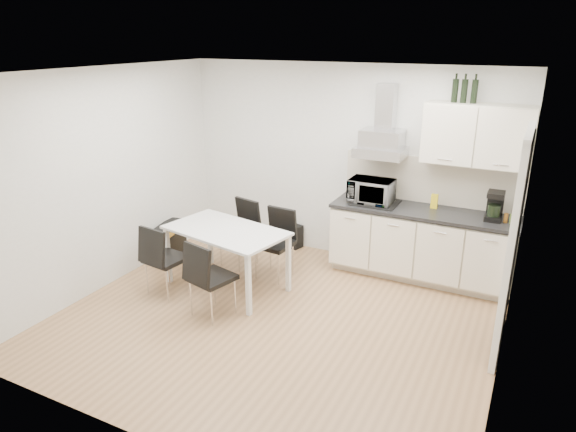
% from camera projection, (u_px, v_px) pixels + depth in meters
% --- Properties ---
extents(ground, '(4.50, 4.50, 0.00)m').
position_uv_depth(ground, '(275.00, 319.00, 5.59)').
color(ground, '#AB8055').
rests_on(ground, ground).
extents(wall_back, '(4.50, 0.10, 2.60)m').
position_uv_depth(wall_back, '(345.00, 164.00, 6.84)').
color(wall_back, white).
rests_on(wall_back, ground).
extents(wall_front, '(4.50, 0.10, 2.60)m').
position_uv_depth(wall_front, '(136.00, 290.00, 3.47)').
color(wall_front, white).
rests_on(wall_front, ground).
extents(wall_left, '(0.10, 4.00, 2.60)m').
position_uv_depth(wall_left, '(108.00, 179.00, 6.10)').
color(wall_left, white).
rests_on(wall_left, ground).
extents(wall_right, '(0.10, 4.00, 2.60)m').
position_uv_depth(wall_right, '(516.00, 245.00, 4.21)').
color(wall_right, white).
rests_on(wall_right, ground).
extents(ceiling, '(4.50, 4.50, 0.00)m').
position_uv_depth(ceiling, '(273.00, 72.00, 4.72)').
color(ceiling, white).
rests_on(ceiling, wall_back).
extents(doorway, '(0.08, 1.04, 2.10)m').
position_uv_depth(doorway, '(512.00, 248.00, 4.77)').
color(doorway, white).
rests_on(doorway, ground).
extents(kitchenette, '(2.22, 0.64, 2.52)m').
position_uv_depth(kitchenette, '(426.00, 216.00, 6.28)').
color(kitchenette, beige).
rests_on(kitchenette, ground).
extents(dining_table, '(1.55, 1.07, 0.75)m').
position_uv_depth(dining_table, '(226.00, 236.00, 6.10)').
color(dining_table, white).
rests_on(dining_table, ground).
extents(chair_far_left, '(0.54, 0.59, 0.88)m').
position_uv_depth(chair_far_left, '(238.00, 234.00, 6.77)').
color(chair_far_left, black).
rests_on(chair_far_left, ground).
extents(chair_far_right, '(0.48, 0.54, 0.88)m').
position_uv_depth(chair_far_right, '(274.00, 245.00, 6.43)').
color(chair_far_right, black).
rests_on(chair_far_right, ground).
extents(chair_near_left, '(0.50, 0.55, 0.88)m').
position_uv_depth(chair_near_left, '(166.00, 260.00, 6.00)').
color(chair_near_left, black).
rests_on(chair_near_left, ground).
extents(chair_near_right, '(0.55, 0.59, 0.88)m').
position_uv_depth(chair_near_right, '(212.00, 279.00, 5.54)').
color(chair_near_right, black).
rests_on(chair_near_right, ground).
extents(guitar_amp, '(0.35, 0.59, 0.46)m').
position_uv_depth(guitar_amp, '(170.00, 240.00, 7.13)').
color(guitar_amp, black).
rests_on(guitar_amp, ground).
extents(floor_speaker, '(0.24, 0.22, 0.33)m').
position_uv_depth(floor_speaker, '(294.00, 236.00, 7.43)').
color(floor_speaker, black).
rests_on(floor_speaker, ground).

